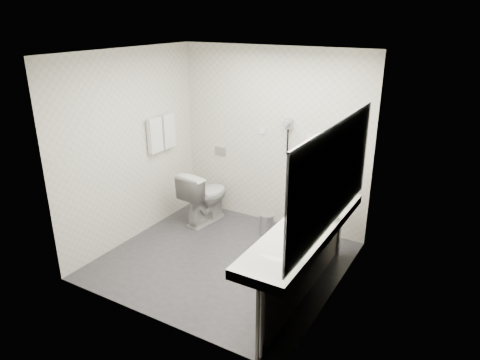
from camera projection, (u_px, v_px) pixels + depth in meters
The scene contains 30 objects.
floor at pixel (224, 260), 5.47m from camera, with size 2.80×2.80×0.00m, color #2B2A2F.
ceiling at pixel (220, 52), 4.58m from camera, with size 2.80×2.80×0.00m, color silver.
wall_back at pixel (272, 139), 6.07m from camera, with size 2.80×2.80×0.00m, color beige.
wall_front at pixel (145, 206), 3.98m from camera, with size 2.80×2.80×0.00m, color beige.
wall_left at pixel (131, 148), 5.68m from camera, with size 2.60×2.60×0.00m, color beige.
wall_right at pixel (341, 188), 4.37m from camera, with size 2.60×2.60×0.00m, color beige.
vanity_counter at pixel (305, 230), 4.50m from camera, with size 0.55×2.20×0.10m, color silver.
vanity_panel at pixel (305, 267), 4.64m from camera, with size 0.03×2.15×0.75m, color gray.
vanity_post_near at pixel (262, 324), 3.78m from camera, with size 0.06×0.06×0.75m, color silver.
vanity_post_far at pixel (339, 228), 5.46m from camera, with size 0.06×0.06×0.75m, color silver.
mirror at pixel (334, 175), 4.14m from camera, with size 0.02×2.20×1.05m, color #B2BCC6.
basin_near at pixel (278, 256), 3.96m from camera, with size 0.40×0.31×0.05m, color silver.
basin_far at pixel (327, 205), 5.01m from camera, with size 0.40×0.31×0.05m, color silver.
faucet_near at pixel (298, 253), 3.84m from camera, with size 0.04×0.04×0.15m, color silver.
faucet_far at pixel (344, 201), 4.88m from camera, with size 0.04×0.04×0.15m, color silver.
soap_bottle_a at pixel (310, 216), 4.56m from camera, with size 0.05×0.05×0.12m, color white.
glass_left at pixel (334, 216), 4.57m from camera, with size 0.06×0.06×0.11m, color silver.
glass_right at pixel (336, 214), 4.62m from camera, with size 0.06×0.06×0.12m, color silver.
toilet at pixel (205, 196), 6.37m from camera, with size 0.44×0.78×0.79m, color silver.
flush_plate at pixel (220, 151), 6.57m from camera, with size 0.18×0.02×0.12m, color #B2B5BA.
pedal_bin at pixel (267, 224), 6.08m from camera, with size 0.20×0.20×0.28m, color #B2B5BA.
bin_lid at pixel (267, 215), 6.03m from camera, with size 0.20×0.20×0.01m, color #B2B5BA.
towel_rail at pixel (160, 117), 6.00m from camera, with size 0.02×0.02×0.62m, color silver.
towel_near at pixel (155, 135), 5.96m from camera, with size 0.07×0.24×0.48m, color silver.
towel_far at pixel (168, 131), 6.18m from camera, with size 0.07×0.24×0.48m, color silver.
dryer_cradle at pixel (289, 124), 5.84m from camera, with size 0.10×0.04×0.14m, color gray.
dryer_barrel at pixel (287, 123), 5.78m from camera, with size 0.08×0.08×0.14m, color gray.
dryer_cord at pixel (288, 142), 5.92m from camera, with size 0.02×0.02×0.35m, color black.
switch_plate_a at pixel (262, 131), 6.10m from camera, with size 0.09×0.02×0.09m, color silver.
switch_plate_b at pixel (310, 138), 5.77m from camera, with size 0.09×0.02×0.09m, color silver.
Camera 1 is at (2.57, -4.00, 2.89)m, focal length 32.83 mm.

